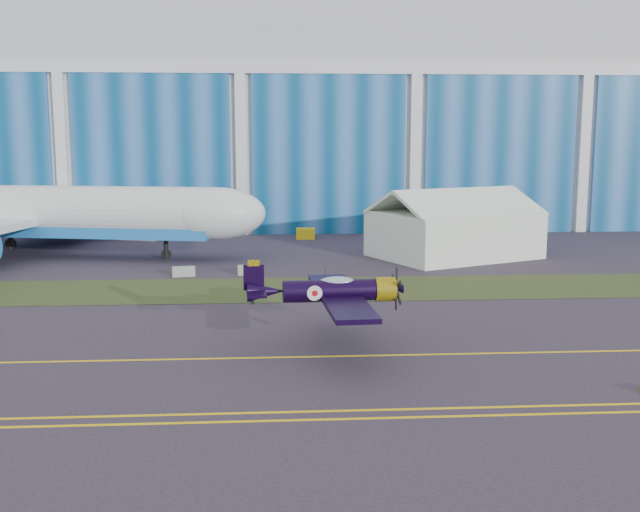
{
  "coord_description": "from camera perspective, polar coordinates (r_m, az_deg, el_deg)",
  "views": [
    {
      "loc": [
        3.68,
        -45.6,
        12.22
      ],
      "look_at": [
        7.04,
        5.69,
        4.04
      ],
      "focal_mm": 42.0,
      "sensor_mm": 36.0,
      "label": 1
    }
  ],
  "objects": [
    {
      "name": "ground",
      "position": [
        47.35,
        -8.12,
        -6.01
      ],
      "size": [
        260.0,
        260.0,
        0.0
      ],
      "primitive_type": "plane",
      "color": "#362E3B",
      "rests_on": "ground"
    },
    {
      "name": "grass_median",
      "position": [
        60.95,
        -7.14,
        -2.58
      ],
      "size": [
        260.0,
        10.0,
        0.02
      ],
      "primitive_type": "cube",
      "color": "#475128",
      "rests_on": "ground"
    },
    {
      "name": "hangar",
      "position": [
        117.48,
        -5.64,
        10.33
      ],
      "size": [
        220.0,
        45.7,
        30.0
      ],
      "color": "silver",
      "rests_on": "ground"
    },
    {
      "name": "taxiway_centreline",
      "position": [
        42.56,
        -8.63,
        -7.74
      ],
      "size": [
        200.0,
        0.2,
        0.02
      ],
      "primitive_type": "cube",
      "color": "yellow",
      "rests_on": "ground"
    },
    {
      "name": "edge_line_near",
      "position": [
        33.62,
        -10.01,
        -12.41
      ],
      "size": [
        80.0,
        0.2,
        0.02
      ],
      "primitive_type": "cube",
      "color": "yellow",
      "rests_on": "ground"
    },
    {
      "name": "edge_line_far",
      "position": [
        34.54,
        -9.83,
        -11.8
      ],
      "size": [
        80.0,
        0.2,
        0.02
      ],
      "primitive_type": "cube",
      "color": "yellow",
      "rests_on": "ground"
    },
    {
      "name": "warbird",
      "position": [
        43.33,
        0.78,
        -2.65
      ],
      "size": [
        11.11,
        13.13,
        3.72
      ],
      "rotation": [
        0.0,
        0.0,
        0.06
      ],
      "color": "black",
      "rests_on": "ground"
    },
    {
      "name": "jetliner",
      "position": [
        83.47,
        -22.71,
        7.12
      ],
      "size": [
        68.91,
        61.87,
        20.86
      ],
      "rotation": [
        0.0,
        0.0,
        -0.2
      ],
      "color": "silver",
      "rests_on": "ground"
    },
    {
      "name": "tent",
      "position": [
        77.99,
        10.2,
        2.53
      ],
      "size": [
        18.63,
        16.59,
        7.14
      ],
      "rotation": [
        0.0,
        0.0,
        0.43
      ],
      "color": "white",
      "rests_on": "ground"
    },
    {
      "name": "shipping_container",
      "position": [
        92.84,
        -13.65,
        1.95
      ],
      "size": [
        5.82,
        4.0,
        2.34
      ],
      "primitive_type": "cube",
      "rotation": [
        0.0,
        0.0,
        -0.38
      ],
      "color": "white",
      "rests_on": "ground"
    },
    {
      "name": "tug",
      "position": [
        90.75,
        -1.1,
        1.72
      ],
      "size": [
        2.34,
        1.55,
        1.32
      ],
      "primitive_type": "cube",
      "rotation": [
        0.0,
        0.0,
        -0.07
      ],
      "color": "yellow",
      "rests_on": "ground"
    },
    {
      "name": "barrier_a",
      "position": [
        67.36,
        -10.35,
        -1.18
      ],
      "size": [
        2.07,
        0.92,
        0.9
      ],
      "primitive_type": "cube",
      "rotation": [
        0.0,
        0.0,
        0.17
      ],
      "color": "gray",
      "rests_on": "ground"
    },
    {
      "name": "barrier_b",
      "position": [
        67.23,
        -5.41,
        -1.09
      ],
      "size": [
        2.04,
        0.73,
        0.9
      ],
      "primitive_type": "cube",
      "rotation": [
        0.0,
        0.0,
        -0.07
      ],
      "color": "gray",
      "rests_on": "ground"
    }
  ]
}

